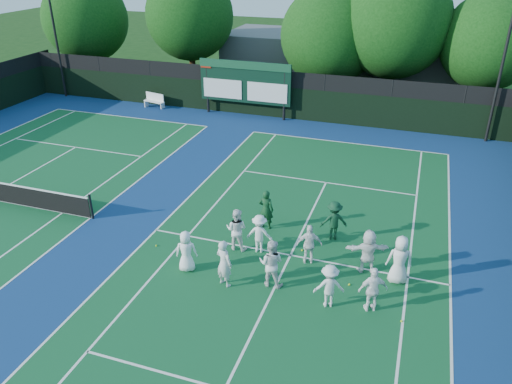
% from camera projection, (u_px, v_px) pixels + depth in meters
% --- Properties ---
extents(ground, '(120.00, 120.00, 0.00)m').
position_uv_depth(ground, '(283.00, 271.00, 17.25)').
color(ground, '#13340E').
rests_on(ground, ground).
extents(court_apron, '(34.00, 32.00, 0.01)m').
position_uv_depth(court_apron, '(145.00, 228.00, 19.80)').
color(court_apron, navy).
rests_on(court_apron, ground).
extents(near_court, '(11.05, 23.85, 0.01)m').
position_uv_depth(near_court, '(290.00, 255.00, 18.09)').
color(near_court, '#104E26').
rests_on(near_court, ground).
extents(back_fence, '(34.00, 0.08, 3.00)m').
position_uv_depth(back_fence, '(262.00, 95.00, 31.87)').
color(back_fence, black).
rests_on(back_fence, ground).
extents(scoreboard, '(6.00, 0.21, 3.55)m').
position_uv_depth(scoreboard, '(245.00, 83.00, 31.43)').
color(scoreboard, black).
rests_on(scoreboard, ground).
extents(clubhouse, '(18.00, 6.00, 4.00)m').
position_uv_depth(clubhouse, '(346.00, 63.00, 37.19)').
color(clubhouse, '#5B5C61').
rests_on(clubhouse, ground).
extents(light_pole_left, '(1.20, 0.30, 10.12)m').
position_uv_depth(light_pole_left, '(50.00, 5.00, 33.67)').
color(light_pole_left, black).
rests_on(light_pole_left, ground).
extents(light_pole_right, '(1.20, 0.30, 10.12)m').
position_uv_depth(light_pole_right, '(511.00, 26.00, 25.52)').
color(light_pole_right, black).
rests_on(light_pole_right, ground).
extents(bench, '(1.59, 0.76, 0.98)m').
position_uv_depth(bench, '(155.00, 100.00, 33.85)').
color(bench, white).
rests_on(bench, ground).
extents(tree_a, '(6.34, 6.34, 8.06)m').
position_uv_depth(tree_a, '(88.00, 21.00, 37.66)').
color(tree_a, '#311D0D').
rests_on(tree_a, ground).
extents(tree_b, '(6.14, 6.14, 8.58)m').
position_uv_depth(tree_b, '(192.00, 18.00, 34.89)').
color(tree_b, '#311D0D').
rests_on(tree_b, ground).
extents(tree_c, '(6.42, 6.42, 7.90)m').
position_uv_depth(tree_c, '(332.00, 38.00, 32.42)').
color(tree_c, '#311D0D').
rests_on(tree_c, ground).
extents(tree_d, '(6.80, 6.80, 9.06)m').
position_uv_depth(tree_d, '(398.00, 26.00, 30.83)').
color(tree_d, '#311D0D').
rests_on(tree_d, ground).
extents(tree_e, '(5.76, 5.76, 7.72)m').
position_uv_depth(tree_e, '(492.00, 44.00, 29.61)').
color(tree_e, '#311D0D').
rests_on(tree_e, ground).
extents(tennis_ball_2, '(0.07, 0.07, 0.07)m').
position_uv_depth(tennis_ball_2, '(402.00, 321.00, 14.93)').
color(tennis_ball_2, '#C7E71B').
rests_on(tennis_ball_2, ground).
extents(tennis_ball_3, '(0.07, 0.07, 0.07)m').
position_uv_depth(tennis_ball_3, '(156.00, 246.00, 18.61)').
color(tennis_ball_3, '#C7E71B').
rests_on(tennis_ball_3, ground).
extents(tennis_ball_4, '(0.07, 0.07, 0.07)m').
position_uv_depth(tennis_ball_4, '(302.00, 250.00, 18.33)').
color(tennis_ball_4, '#C7E71B').
rests_on(tennis_ball_4, ground).
extents(tennis_ball_5, '(0.07, 0.07, 0.07)m').
position_uv_depth(tennis_ball_5, '(349.00, 285.00, 16.51)').
color(tennis_ball_5, '#C7E71B').
rests_on(tennis_ball_5, ground).
extents(player_front_0, '(0.85, 0.69, 1.51)m').
position_uv_depth(player_front_0, '(186.00, 251.00, 16.98)').
color(player_front_0, white).
rests_on(player_front_0, ground).
extents(player_front_1, '(0.73, 0.61, 1.71)m').
position_uv_depth(player_front_1, '(224.00, 263.00, 16.19)').
color(player_front_1, silver).
rests_on(player_front_1, ground).
extents(player_front_2, '(0.84, 0.66, 1.70)m').
position_uv_depth(player_front_2, '(271.00, 263.00, 16.19)').
color(player_front_2, silver).
rests_on(player_front_2, ground).
extents(player_front_3, '(1.08, 0.83, 1.48)m').
position_uv_depth(player_front_3, '(329.00, 286.00, 15.30)').
color(player_front_3, silver).
rests_on(player_front_3, ground).
extents(player_front_4, '(0.98, 0.72, 1.55)m').
position_uv_depth(player_front_4, '(373.00, 290.00, 15.09)').
color(player_front_4, white).
rests_on(player_front_4, ground).
extents(player_back_0, '(0.80, 0.62, 1.64)m').
position_uv_depth(player_back_0, '(237.00, 229.00, 18.14)').
color(player_back_0, white).
rests_on(player_back_0, ground).
extents(player_back_1, '(1.00, 0.63, 1.49)m').
position_uv_depth(player_back_1, '(259.00, 234.00, 18.01)').
color(player_back_1, white).
rests_on(player_back_1, ground).
extents(player_back_2, '(0.95, 0.60, 1.51)m').
position_uv_depth(player_back_2, '(309.00, 244.00, 17.37)').
color(player_back_2, white).
rests_on(player_back_2, ground).
extents(player_back_3, '(1.56, 0.96, 1.61)m').
position_uv_depth(player_back_3, '(368.00, 251.00, 16.90)').
color(player_back_3, white).
rests_on(player_back_3, ground).
extents(player_back_4, '(0.93, 0.69, 1.73)m').
position_uv_depth(player_back_4, '(400.00, 260.00, 16.33)').
color(player_back_4, white).
rests_on(player_back_4, ground).
extents(coach_left, '(0.61, 0.41, 1.64)m').
position_uv_depth(coach_left, '(266.00, 210.00, 19.47)').
color(coach_left, '#103C1D').
rests_on(coach_left, ground).
extents(coach_right, '(1.16, 0.90, 1.57)m').
position_uv_depth(coach_right, '(334.00, 221.00, 18.77)').
color(coach_right, '#0E361F').
rests_on(coach_right, ground).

